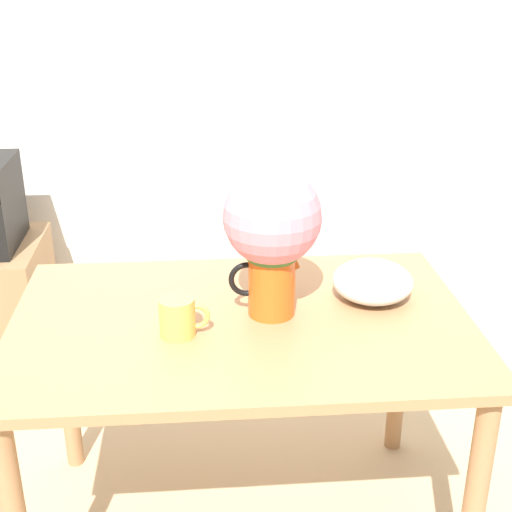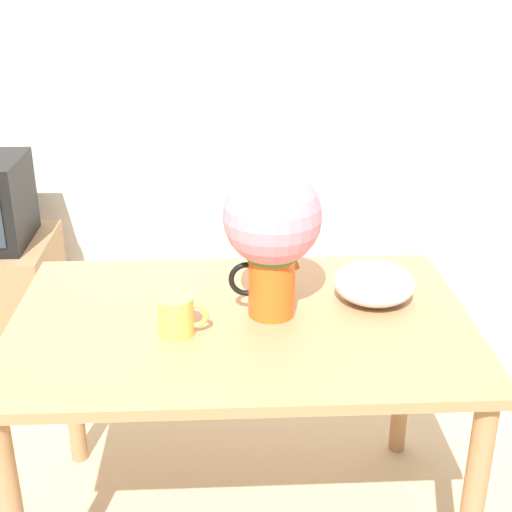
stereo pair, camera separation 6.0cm
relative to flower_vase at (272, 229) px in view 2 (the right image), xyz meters
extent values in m
cube|color=silver|center=(-0.33, 1.63, 0.28)|extent=(8.00, 0.05, 2.60)
cube|color=#A3754C|center=(-0.09, -0.03, -0.27)|extent=(1.29, 0.85, 0.03)
cylinder|color=#A3754C|center=(-0.67, 0.34, -0.66)|extent=(0.06, 0.06, 0.73)
cylinder|color=#A3754C|center=(0.50, 0.34, -0.66)|extent=(0.06, 0.06, 0.73)
cylinder|color=#E05619|center=(0.00, 0.00, -0.16)|extent=(0.13, 0.13, 0.20)
cone|color=#E05619|center=(0.06, 0.00, -0.09)|extent=(0.05, 0.05, 0.05)
torus|color=black|center=(-0.07, 0.00, -0.15)|extent=(0.10, 0.02, 0.10)
sphere|color=#3D7033|center=(0.00, 0.00, -0.01)|extent=(0.20, 0.20, 0.20)
sphere|color=pink|center=(0.00, 0.00, 0.04)|extent=(0.27, 0.27, 0.27)
cylinder|color=gold|center=(-0.26, -0.10, -0.20)|extent=(0.10, 0.10, 0.11)
torus|color=gold|center=(-0.21, -0.10, -0.20)|extent=(0.07, 0.01, 0.07)
ellipsoid|color=silver|center=(0.31, 0.07, -0.20)|extent=(0.24, 0.24, 0.11)
camera|label=1|loc=(-0.19, -1.79, 0.70)|focal=50.00mm
camera|label=2|loc=(-0.13, -1.80, 0.70)|focal=50.00mm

